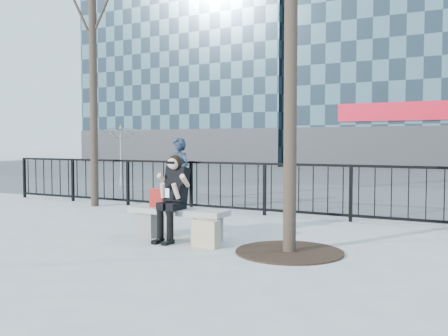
% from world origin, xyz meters
% --- Properties ---
extents(ground, '(120.00, 120.00, 0.00)m').
position_xyz_m(ground, '(0.00, 0.00, 0.00)').
color(ground, '#9D9E99').
rests_on(ground, ground).
extents(street_surface, '(60.00, 23.00, 0.01)m').
position_xyz_m(street_surface, '(0.00, 15.00, 0.00)').
color(street_surface, '#474747').
rests_on(street_surface, ground).
extents(railing, '(14.00, 0.06, 1.10)m').
position_xyz_m(railing, '(0.00, 3.00, 0.55)').
color(railing, black).
rests_on(railing, ground).
extents(building_left, '(16.20, 10.20, 22.60)m').
position_xyz_m(building_left, '(-15.00, 27.00, 11.30)').
color(building_left, slate).
rests_on(building_left, ground).
extents(tree_left, '(2.80, 2.80, 6.50)m').
position_xyz_m(tree_left, '(-4.00, 2.50, 4.86)').
color(tree_left, black).
rests_on(tree_left, ground).
extents(tree_grate, '(1.50, 1.50, 0.02)m').
position_xyz_m(tree_grate, '(1.90, -0.10, 0.01)').
color(tree_grate, black).
rests_on(tree_grate, ground).
extents(bench_main, '(1.65, 0.46, 0.49)m').
position_xyz_m(bench_main, '(0.00, 0.00, 0.30)').
color(bench_main, slate).
rests_on(bench_main, ground).
extents(seated_woman, '(0.50, 0.64, 1.34)m').
position_xyz_m(seated_woman, '(0.00, -0.16, 0.67)').
color(seated_woman, black).
rests_on(seated_woman, ground).
extents(handbag, '(0.38, 0.22, 0.30)m').
position_xyz_m(handbag, '(-0.32, 0.02, 0.64)').
color(handbag, '#A21914').
rests_on(handbag, bench_main).
extents(shopping_bag, '(0.44, 0.20, 0.40)m').
position_xyz_m(shopping_bag, '(0.69, -0.33, 0.20)').
color(shopping_bag, '#C2B589').
rests_on(shopping_bag, ground).
extents(standing_man, '(0.67, 0.52, 1.63)m').
position_xyz_m(standing_man, '(-1.76, 2.73, 0.81)').
color(standing_man, black).
rests_on(standing_man, ground).
extents(vendor_umbrella, '(3.01, 3.03, 2.13)m').
position_xyz_m(vendor_umbrella, '(-6.60, 6.59, 1.07)').
color(vendor_umbrella, yellow).
rests_on(vendor_umbrella, ground).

